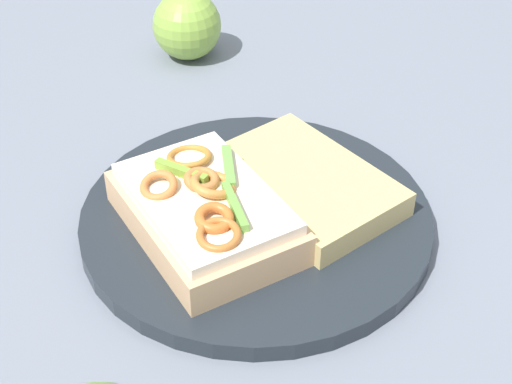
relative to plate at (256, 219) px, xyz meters
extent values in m
plane|color=slate|center=(0.00, 0.00, -0.01)|extent=(2.00, 2.00, 0.00)
cylinder|color=#20272D|center=(0.00, 0.00, 0.00)|extent=(0.28, 0.28, 0.01)
cube|color=tan|center=(0.04, -0.02, 0.02)|extent=(0.16, 0.18, 0.03)
cube|color=#F7DEC3|center=(0.04, -0.02, 0.04)|extent=(0.14, 0.16, 0.01)
torus|color=#BA782E|center=(0.01, -0.05, 0.05)|extent=(0.05, 0.05, 0.01)
torus|color=#B3662C|center=(0.07, 0.02, 0.05)|extent=(0.04, 0.04, 0.01)
torus|color=#C4743A|center=(0.03, -0.03, 0.05)|extent=(0.04, 0.04, 0.01)
torus|color=#C66629|center=(0.06, 0.01, 0.05)|extent=(0.03, 0.03, 0.01)
torus|color=#C37238|center=(0.06, -0.05, 0.05)|extent=(0.04, 0.04, 0.02)
torus|color=#C07D39|center=(0.03, -0.02, 0.05)|extent=(0.05, 0.05, 0.02)
cube|color=#6DA648|center=(0.01, -0.02, 0.05)|extent=(0.04, 0.04, 0.01)
cube|color=#7DA837|center=(0.03, -0.05, 0.05)|extent=(0.01, 0.05, 0.01)
cube|color=#6DAD43|center=(0.04, 0.01, 0.05)|extent=(0.04, 0.05, 0.01)
cube|color=tan|center=(-0.04, 0.02, 0.02)|extent=(0.14, 0.17, 0.02)
sphere|color=#84AD41|center=(-0.19, -0.22, 0.03)|extent=(0.09, 0.09, 0.07)
camera|label=1|loc=(0.39, 0.27, 0.40)|focal=54.27mm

